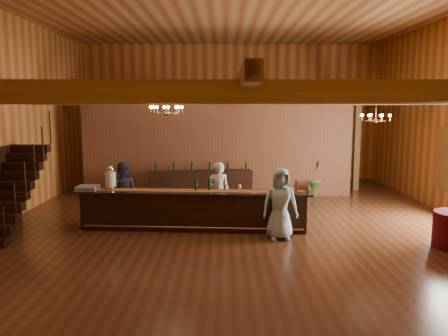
{
  "coord_description": "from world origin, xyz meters",
  "views": [
    {
      "loc": [
        -0.29,
        -11.1,
        3.0
      ],
      "look_at": [
        -0.27,
        0.61,
        1.36
      ],
      "focal_mm": 35.0,
      "sensor_mm": 36.0,
      "label": 1
    }
  ],
  "objects_px": {
    "floor_plant": "(315,177)",
    "chandelier_left": "(166,109)",
    "backbar_shelf": "(201,185)",
    "guest": "(280,204)",
    "bartender": "(218,192)",
    "staff_second": "(123,192)",
    "raffle_drum": "(302,185)",
    "tasting_bar": "(193,210)",
    "beverage_dispenser": "(110,178)",
    "chandelier_right": "(376,117)"
  },
  "relations": [
    {
      "from": "raffle_drum",
      "to": "bartender",
      "type": "height_order",
      "value": "bartender"
    },
    {
      "from": "backbar_shelf",
      "to": "floor_plant",
      "type": "distance_m",
      "value": 3.94
    },
    {
      "from": "raffle_drum",
      "to": "guest",
      "type": "height_order",
      "value": "guest"
    },
    {
      "from": "raffle_drum",
      "to": "floor_plant",
      "type": "distance_m",
      "value": 4.64
    },
    {
      "from": "backbar_shelf",
      "to": "staff_second",
      "type": "height_order",
      "value": "staff_second"
    },
    {
      "from": "backbar_shelf",
      "to": "chandelier_left",
      "type": "relative_size",
      "value": 4.16
    },
    {
      "from": "chandelier_left",
      "to": "staff_second",
      "type": "height_order",
      "value": "chandelier_left"
    },
    {
      "from": "raffle_drum",
      "to": "guest",
      "type": "relative_size",
      "value": 0.21
    },
    {
      "from": "tasting_bar",
      "to": "floor_plant",
      "type": "xyz_separation_m",
      "value": [
        3.9,
        4.21,
        0.15
      ]
    },
    {
      "from": "chandelier_right",
      "to": "bartender",
      "type": "relative_size",
      "value": 0.5
    },
    {
      "from": "beverage_dispenser",
      "to": "staff_second",
      "type": "distance_m",
      "value": 0.67
    },
    {
      "from": "beverage_dispenser",
      "to": "backbar_shelf",
      "type": "distance_m",
      "value": 4.03
    },
    {
      "from": "tasting_bar",
      "to": "staff_second",
      "type": "xyz_separation_m",
      "value": [
        -1.88,
        0.65,
        0.31
      ]
    },
    {
      "from": "staff_second",
      "to": "guest",
      "type": "height_order",
      "value": "guest"
    },
    {
      "from": "backbar_shelf",
      "to": "tasting_bar",
      "type": "bearing_deg",
      "value": -99.44
    },
    {
      "from": "tasting_bar",
      "to": "chandelier_right",
      "type": "bearing_deg",
      "value": 17.48
    },
    {
      "from": "floor_plant",
      "to": "chandelier_left",
      "type": "bearing_deg",
      "value": -138.58
    },
    {
      "from": "staff_second",
      "to": "bartender",
      "type": "bearing_deg",
      "value": 178.69
    },
    {
      "from": "chandelier_right",
      "to": "bartender",
      "type": "height_order",
      "value": "chandelier_right"
    },
    {
      "from": "backbar_shelf",
      "to": "floor_plant",
      "type": "xyz_separation_m",
      "value": [
        3.88,
        0.65,
        0.17
      ]
    },
    {
      "from": "raffle_drum",
      "to": "staff_second",
      "type": "distance_m",
      "value": 4.6
    },
    {
      "from": "guest",
      "to": "tasting_bar",
      "type": "bearing_deg",
      "value": 155.36
    },
    {
      "from": "floor_plant",
      "to": "chandelier_right",
      "type": "bearing_deg",
      "value": -73.59
    },
    {
      "from": "beverage_dispenser",
      "to": "chandelier_right",
      "type": "distance_m",
      "value": 7.08
    },
    {
      "from": "tasting_bar",
      "to": "chandelier_left",
      "type": "bearing_deg",
      "value": 166.46
    },
    {
      "from": "backbar_shelf",
      "to": "floor_plant",
      "type": "relative_size",
      "value": 2.6
    },
    {
      "from": "backbar_shelf",
      "to": "guest",
      "type": "bearing_deg",
      "value": -74.3
    },
    {
      "from": "raffle_drum",
      "to": "backbar_shelf",
      "type": "height_order",
      "value": "raffle_drum"
    },
    {
      "from": "beverage_dispenser",
      "to": "floor_plant",
      "type": "distance_m",
      "value": 7.21
    },
    {
      "from": "raffle_drum",
      "to": "guest",
      "type": "distance_m",
      "value": 0.88
    },
    {
      "from": "backbar_shelf",
      "to": "beverage_dispenser",
      "type": "bearing_deg",
      "value": -130.9
    },
    {
      "from": "raffle_drum",
      "to": "floor_plant",
      "type": "relative_size",
      "value": 0.27
    },
    {
      "from": "raffle_drum",
      "to": "beverage_dispenser",
      "type": "bearing_deg",
      "value": 174.92
    },
    {
      "from": "bartender",
      "to": "guest",
      "type": "distance_m",
      "value": 2.06
    },
    {
      "from": "beverage_dispenser",
      "to": "tasting_bar",
      "type": "bearing_deg",
      "value": -5.26
    },
    {
      "from": "beverage_dispenser",
      "to": "guest",
      "type": "xyz_separation_m",
      "value": [
        4.1,
        -1.0,
        -0.43
      ]
    },
    {
      "from": "bartender",
      "to": "chandelier_left",
      "type": "bearing_deg",
      "value": 19.36
    },
    {
      "from": "chandelier_left",
      "to": "bartender",
      "type": "bearing_deg",
      "value": 21.03
    },
    {
      "from": "tasting_bar",
      "to": "guest",
      "type": "relative_size",
      "value": 3.53
    },
    {
      "from": "chandelier_right",
      "to": "staff_second",
      "type": "relative_size",
      "value": 0.5
    },
    {
      "from": "chandelier_right",
      "to": "staff_second",
      "type": "bearing_deg",
      "value": -175.71
    },
    {
      "from": "bartender",
      "to": "staff_second",
      "type": "bearing_deg",
      "value": -0.88
    },
    {
      "from": "tasting_bar",
      "to": "chandelier_left",
      "type": "xyz_separation_m",
      "value": [
        -0.64,
        0.2,
        2.45
      ]
    },
    {
      "from": "chandelier_left",
      "to": "staff_second",
      "type": "distance_m",
      "value": 2.51
    },
    {
      "from": "beverage_dispenser",
      "to": "floor_plant",
      "type": "height_order",
      "value": "beverage_dispenser"
    },
    {
      "from": "raffle_drum",
      "to": "chandelier_left",
      "type": "bearing_deg",
      "value": 172.52
    },
    {
      "from": "chandelier_left",
      "to": "raffle_drum",
      "type": "bearing_deg",
      "value": -7.48
    },
    {
      "from": "chandelier_left",
      "to": "staff_second",
      "type": "relative_size",
      "value": 0.5
    },
    {
      "from": "tasting_bar",
      "to": "chandelier_right",
      "type": "height_order",
      "value": "chandelier_right"
    },
    {
      "from": "backbar_shelf",
      "to": "guest",
      "type": "distance_m",
      "value": 4.82
    }
  ]
}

